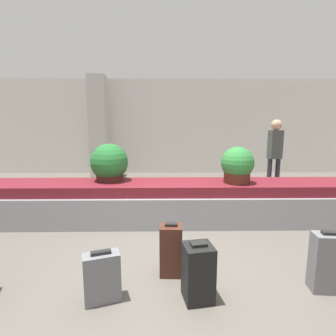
{
  "coord_description": "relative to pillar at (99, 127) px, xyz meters",
  "views": [
    {
      "loc": [
        -0.07,
        -2.76,
        1.69
      ],
      "look_at": [
        0.0,
        1.7,
        0.94
      ],
      "focal_mm": 28.0,
      "sensor_mm": 36.0,
      "label": 1
    }
  ],
  "objects": [
    {
      "name": "ground_plane",
      "position": [
        2.16,
        -5.73,
        -1.6
      ],
      "size": [
        18.0,
        18.0,
        0.0
      ],
      "primitive_type": "plane",
      "color": "#59544C"
    },
    {
      "name": "suitcase_5",
      "position": [
        2.41,
        -6.18,
        -1.32
      ],
      "size": [
        0.32,
        0.32,
        0.58
      ],
      "rotation": [
        0.0,
        0.0,
        0.17
      ],
      "color": "black",
      "rests_on": "ground_plane"
    },
    {
      "name": "suitcase_4",
      "position": [
        2.17,
        -5.73,
        -1.31
      ],
      "size": [
        0.26,
        0.25,
        0.61
      ],
      "rotation": [
        0.0,
        0.0,
        -0.05
      ],
      "color": "#472319",
      "rests_on": "ground_plane"
    },
    {
      "name": "pillar",
      "position": [
        0.0,
        0.0,
        0.0
      ],
      "size": [
        0.53,
        0.53,
        3.2
      ],
      "color": "beige",
      "rests_on": "ground_plane"
    },
    {
      "name": "suitcase_1",
      "position": [
        1.49,
        -6.18,
        -1.36
      ],
      "size": [
        0.38,
        0.28,
        0.51
      ],
      "rotation": [
        0.0,
        0.0,
        0.33
      ],
      "color": "slate",
      "rests_on": "ground_plane"
    },
    {
      "name": "suitcase_0",
      "position": [
        3.75,
        -6.06,
        -1.29
      ],
      "size": [
        0.34,
        0.22,
        0.64
      ],
      "rotation": [
        0.0,
        0.0,
        -0.1
      ],
      "color": "slate",
      "rests_on": "ground_plane"
    },
    {
      "name": "back_wall",
      "position": [
        2.16,
        0.66,
        0.0
      ],
      "size": [
        18.0,
        0.06,
        3.2
      ],
      "color": "silver",
      "rests_on": "ground_plane"
    },
    {
      "name": "carousel",
      "position": [
        2.16,
        -4.04,
        -1.27
      ],
      "size": [
        8.46,
        1.0,
        0.69
      ],
      "color": "gray",
      "rests_on": "ground_plane"
    },
    {
      "name": "potted_plant_0",
      "position": [
        3.34,
        -4.09,
        -0.61
      ],
      "size": [
        0.56,
        0.56,
        0.62
      ],
      "color": "#4C2319",
      "rests_on": "carousel"
    },
    {
      "name": "potted_plant_1",
      "position": [
        1.12,
        -3.88,
        -0.6
      ],
      "size": [
        0.66,
        0.66,
        0.66
      ],
      "color": "#381914",
      "rests_on": "carousel"
    },
    {
      "name": "traveler_0",
      "position": [
        4.78,
        -2.2,
        -0.51
      ],
      "size": [
        0.35,
        0.25,
        1.8
      ],
      "rotation": [
        0.0,
        0.0,
        0.25
      ],
      "color": "#282833",
      "rests_on": "ground_plane"
    }
  ]
}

